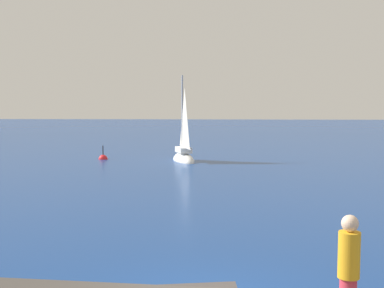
# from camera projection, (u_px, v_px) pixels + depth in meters

# --- Properties ---
(sailboat_near) EXTENTS (1.97, 3.16, 5.69)m
(sailboat_near) POSITION_uv_depth(u_px,v_px,m) (184.00, 156.00, 31.05)
(sailboat_near) COLOR white
(sailboat_near) RESTS_ON ground
(person_standing) EXTENTS (0.28, 0.28, 1.62)m
(person_standing) POSITION_uv_depth(u_px,v_px,m) (349.00, 273.00, 6.57)
(person_standing) COLOR #DB384C
(person_standing) RESTS_ON shore_ledge
(marker_buoy) EXTENTS (0.56, 0.56, 1.13)m
(marker_buoy) POSITION_uv_depth(u_px,v_px,m) (103.00, 159.00, 32.02)
(marker_buoy) COLOR red
(marker_buoy) RESTS_ON ground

